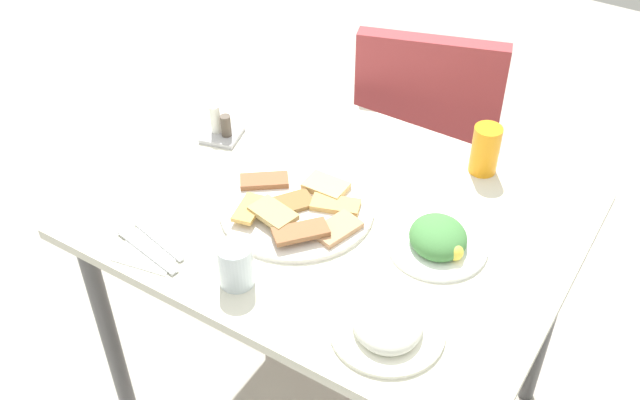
% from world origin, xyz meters
% --- Properties ---
extents(dining_table, '(1.04, 0.79, 0.75)m').
position_xyz_m(dining_table, '(0.00, 0.00, 0.66)').
color(dining_table, silver).
rests_on(dining_table, ground_plane).
extents(dining_chair, '(0.53, 0.53, 0.92)m').
position_xyz_m(dining_chair, '(-0.07, 0.65, 0.53)').
color(dining_chair, '#993439').
rests_on(dining_chair, ground_plane).
extents(pide_platter, '(0.35, 0.35, 0.04)m').
position_xyz_m(pide_platter, '(-0.07, -0.04, 0.76)').
color(pide_platter, white).
rests_on(pide_platter, dining_table).
extents(salad_plate_greens, '(0.21, 0.21, 0.06)m').
position_xyz_m(salad_plate_greens, '(0.24, 0.01, 0.77)').
color(salad_plate_greens, white).
rests_on(salad_plate_greens, dining_table).
extents(salad_plate_rice, '(0.22, 0.22, 0.06)m').
position_xyz_m(salad_plate_rice, '(0.26, -0.25, 0.77)').
color(salad_plate_rice, white).
rests_on(salad_plate_rice, dining_table).
extents(soda_can, '(0.07, 0.07, 0.12)m').
position_xyz_m(soda_can, '(0.22, 0.31, 0.81)').
color(soda_can, orange).
rests_on(soda_can, dining_table).
extents(drinking_glass, '(0.07, 0.07, 0.10)m').
position_xyz_m(drinking_glass, '(-0.06, -0.29, 0.80)').
color(drinking_glass, silver).
rests_on(drinking_glass, dining_table).
extents(paper_napkin, '(0.15, 0.15, 0.00)m').
position_xyz_m(paper_napkin, '(-0.27, -0.30, 0.75)').
color(paper_napkin, white).
rests_on(paper_napkin, dining_table).
extents(fork, '(0.19, 0.05, 0.00)m').
position_xyz_m(fork, '(-0.27, -0.32, 0.76)').
color(fork, silver).
rests_on(fork, paper_napkin).
extents(spoon, '(0.16, 0.05, 0.00)m').
position_xyz_m(spoon, '(-0.27, -0.29, 0.76)').
color(spoon, silver).
rests_on(spoon, paper_napkin).
extents(condiment_caddy, '(0.11, 0.11, 0.09)m').
position_xyz_m(condiment_caddy, '(-0.39, 0.09, 0.78)').
color(condiment_caddy, '#B2B2B7').
rests_on(condiment_caddy, dining_table).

